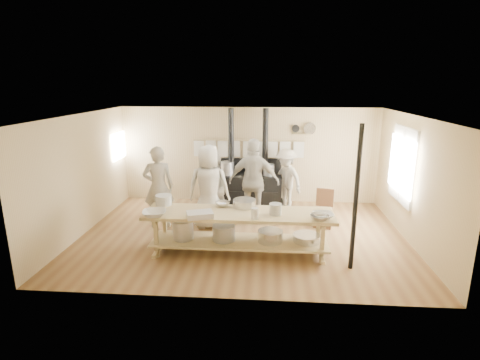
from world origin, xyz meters
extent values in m
plane|color=brown|center=(0.00, 0.00, 0.00)|extent=(7.00, 7.00, 0.00)
plane|color=tan|center=(0.00, 2.50, 1.30)|extent=(7.00, 0.00, 7.00)
plane|color=tan|center=(0.00, -2.50, 1.30)|extent=(7.00, 0.00, 7.00)
plane|color=tan|center=(-3.50, 0.00, 1.30)|extent=(0.00, 5.00, 5.00)
plane|color=tan|center=(3.50, 0.00, 1.30)|extent=(0.00, 5.00, 5.00)
plane|color=#BAAE8B|center=(0.00, 0.00, 2.60)|extent=(7.00, 7.00, 0.00)
cube|color=beige|center=(3.47, 0.60, 1.50)|extent=(0.06, 1.35, 1.65)
plane|color=white|center=(3.43, 0.60, 1.50)|extent=(0.00, 1.50, 1.50)
cube|color=beige|center=(3.42, 0.60, 1.50)|extent=(0.02, 0.03, 1.50)
plane|color=white|center=(-3.45, 2.00, 1.60)|extent=(0.00, 0.90, 0.90)
cube|color=black|center=(0.00, 2.10, 0.42)|extent=(1.80, 0.70, 0.85)
cube|color=black|center=(0.00, 2.10, 0.05)|extent=(1.90, 0.75, 0.10)
cube|color=black|center=(0.00, 2.40, 1.05)|extent=(1.80, 0.12, 0.35)
cylinder|color=black|center=(-0.45, 2.15, 1.73)|extent=(0.15, 0.15, 1.75)
cylinder|color=black|center=(0.45, 2.15, 1.73)|extent=(0.15, 0.15, 1.75)
cylinder|color=#B2B2B7|center=(-0.55, 2.10, 1.02)|extent=(0.36, 0.36, 0.34)
cylinder|color=gray|center=(0.55, 2.05, 1.00)|extent=(0.30, 0.30, 0.30)
cylinder|color=tan|center=(0.00, 2.40, 1.72)|extent=(3.00, 0.04, 0.04)
cube|color=silver|center=(-1.35, 2.40, 1.50)|extent=(0.28, 0.01, 0.46)
cube|color=silver|center=(-1.01, 2.40, 1.50)|extent=(0.28, 0.01, 0.46)
cube|color=silver|center=(-0.68, 2.40, 1.50)|extent=(0.28, 0.01, 0.46)
cube|color=silver|center=(-0.34, 2.40, 1.50)|extent=(0.28, 0.01, 0.46)
cube|color=silver|center=(0.00, 2.40, 1.50)|extent=(0.28, 0.01, 0.46)
cube|color=silver|center=(0.34, 2.40, 1.50)|extent=(0.28, 0.01, 0.46)
cube|color=silver|center=(0.68, 2.40, 1.50)|extent=(0.28, 0.01, 0.46)
cube|color=silver|center=(1.01, 2.40, 1.50)|extent=(0.28, 0.01, 0.46)
cube|color=silver|center=(1.35, 2.40, 1.50)|extent=(0.28, 0.01, 0.46)
cube|color=tan|center=(1.40, 2.42, 1.90)|extent=(0.50, 0.14, 0.03)
cylinder|color=black|center=(1.25, 2.44, 2.05)|extent=(0.20, 0.04, 0.20)
cylinder|color=silver|center=(1.62, 2.44, 2.05)|extent=(0.32, 0.03, 0.32)
cube|color=tan|center=(0.00, -0.90, 0.82)|extent=(3.60, 0.90, 0.06)
cube|color=tan|center=(0.00, -0.90, 0.25)|extent=(3.40, 0.80, 0.04)
cube|color=tan|center=(0.00, -0.90, 0.20)|extent=(3.30, 0.06, 0.06)
cube|color=tan|center=(-1.55, -1.20, 0.42)|extent=(0.07, 0.07, 0.85)
cube|color=tan|center=(-1.55, -0.60, 0.42)|extent=(0.07, 0.07, 0.85)
cube|color=tan|center=(1.55, -1.20, 0.42)|extent=(0.07, 0.07, 0.85)
cube|color=tan|center=(1.55, -0.60, 0.42)|extent=(0.07, 0.07, 0.85)
cylinder|color=#B2B2B7|center=(-1.10, -0.90, 0.46)|extent=(0.40, 0.40, 0.38)
cylinder|color=gray|center=(-0.30, -0.90, 0.42)|extent=(0.44, 0.44, 0.30)
cylinder|color=silver|center=(0.60, -0.90, 0.38)|extent=(0.48, 0.48, 0.22)
cylinder|color=silver|center=(1.30, -0.90, 0.34)|extent=(0.52, 0.52, 0.14)
cylinder|color=black|center=(2.05, -1.35, 1.30)|extent=(0.08, 0.08, 2.60)
imported|color=beige|center=(-1.94, 0.39, 0.94)|extent=(0.77, 0.59, 1.88)
imported|color=beige|center=(-0.77, 1.02, 0.79)|extent=(0.92, 0.81, 1.58)
imported|color=beige|center=(-0.78, 0.40, 0.96)|extent=(0.95, 0.62, 1.93)
imported|color=beige|center=(0.22, 0.76, 1.01)|extent=(1.24, 0.64, 2.02)
imported|color=beige|center=(1.01, 1.95, 0.79)|extent=(1.14, 1.14, 1.59)
cube|color=brown|center=(1.83, 0.67, 0.22)|extent=(0.49, 0.49, 0.43)
cube|color=brown|center=(1.87, 0.84, 0.62)|extent=(0.40, 0.13, 0.48)
imported|color=silver|center=(-1.55, -1.23, 0.90)|extent=(0.52, 0.52, 0.11)
imported|color=silver|center=(-0.36, -0.57, 0.89)|extent=(0.40, 0.40, 0.09)
imported|color=silver|center=(1.55, -1.09, 0.90)|extent=(0.42, 0.42, 0.09)
imported|color=silver|center=(1.47, -1.23, 0.90)|extent=(0.42, 0.42, 0.11)
cube|color=#B2B2B7|center=(-0.70, -1.23, 0.90)|extent=(0.54, 0.44, 0.10)
cylinder|color=silver|center=(0.08, -0.57, 0.92)|extent=(0.50, 0.50, 0.15)
cylinder|color=gray|center=(0.68, -0.97, 0.96)|extent=(0.29, 0.29, 0.21)
cylinder|color=silver|center=(-1.55, -0.57, 0.95)|extent=(0.37, 0.37, 0.20)
cylinder|color=silver|center=(0.31, -1.23, 0.95)|extent=(0.16, 0.16, 0.21)
camera|label=1|loc=(0.52, -7.61, 3.26)|focal=28.00mm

